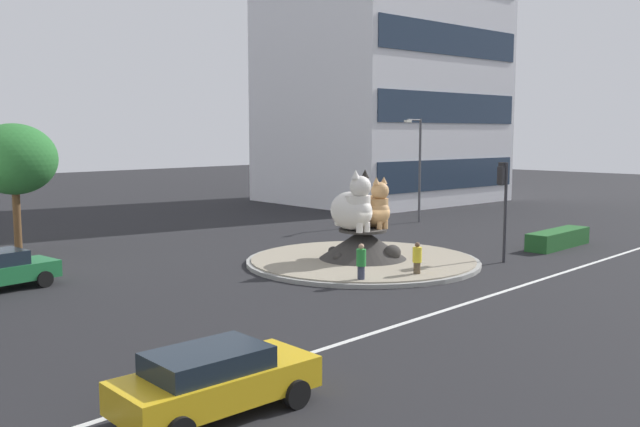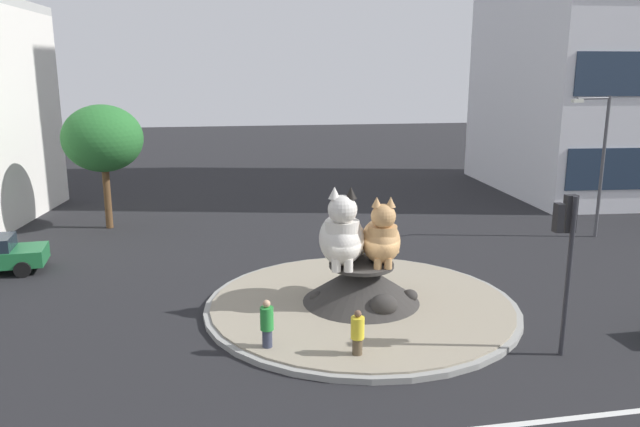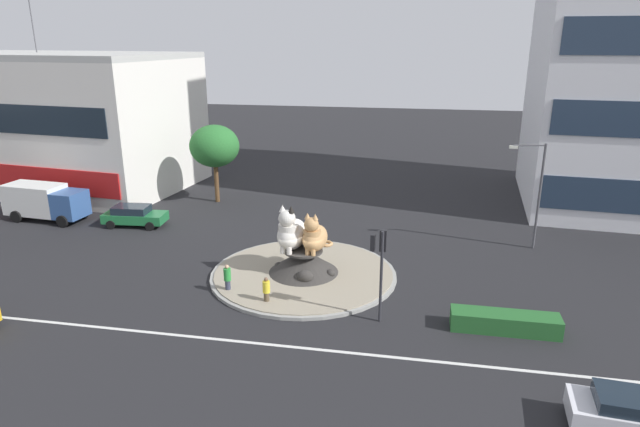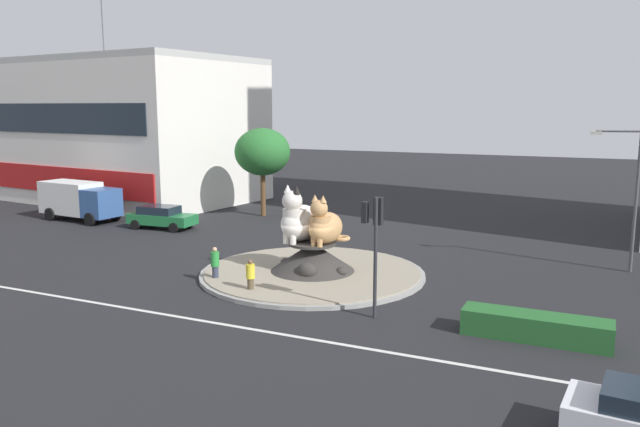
# 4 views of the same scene
# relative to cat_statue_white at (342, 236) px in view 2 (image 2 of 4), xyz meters

# --- Properties ---
(ground_plane) EXTENTS (160.00, 160.00, 0.00)m
(ground_plane) POSITION_rel_cat_statue_white_xyz_m (0.69, 0.01, -2.62)
(ground_plane) COLOR black
(roundabout_island) EXTENTS (10.71, 10.71, 1.61)m
(roundabout_island) POSITION_rel_cat_statue_white_xyz_m (0.69, -0.00, -2.12)
(roundabout_island) COLOR gray
(roundabout_island) RESTS_ON ground
(cat_statue_white) EXTENTS (2.22, 2.89, 2.77)m
(cat_statue_white) POSITION_rel_cat_statue_white_xyz_m (0.00, 0.00, 0.00)
(cat_statue_white) COLOR silver
(cat_statue_white) RESTS_ON roundabout_island
(cat_statue_calico) EXTENTS (1.76, 2.36, 2.38)m
(cat_statue_calico) POSITION_rel_cat_statue_white_xyz_m (1.35, -0.06, -0.14)
(cat_statue_calico) COLOR tan
(cat_statue_calico) RESTS_ON roundabout_island
(traffic_light_mast) EXTENTS (0.74, 0.51, 4.63)m
(traffic_light_mast) POSITION_rel_cat_statue_white_xyz_m (5.37, -4.41, 0.79)
(traffic_light_mast) COLOR #2D2D33
(traffic_light_mast) RESTS_ON ground
(broadleaf_tree_behind_island) EXTENTS (4.04, 4.04, 6.44)m
(broadleaf_tree_behind_island) POSITION_rel_cat_statue_white_xyz_m (-9.60, 13.33, 2.08)
(broadleaf_tree_behind_island) COLOR brown
(broadleaf_tree_behind_island) RESTS_ON ground
(streetlight_arm) EXTENTS (2.29, 0.64, 6.91)m
(streetlight_arm) POSITION_rel_cat_statue_white_xyz_m (14.27, 6.96, 1.44)
(streetlight_arm) COLOR #4C4C51
(streetlight_arm) RESTS_ON ground
(pedestrian_yellow_shirt) EXTENTS (0.38, 0.38, 1.54)m
(pedestrian_yellow_shirt) POSITION_rel_cat_statue_white_xyz_m (-0.41, -3.88, -1.82)
(pedestrian_yellow_shirt) COLOR brown
(pedestrian_yellow_shirt) RESTS_ON ground
(pedestrian_green_shirt) EXTENTS (0.38, 0.38, 1.66)m
(pedestrian_green_shirt) POSITION_rel_cat_statue_white_xyz_m (-2.83, -2.96, -1.75)
(pedestrian_green_shirt) COLOR #33384C
(pedestrian_green_shirt) RESTS_ON ground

